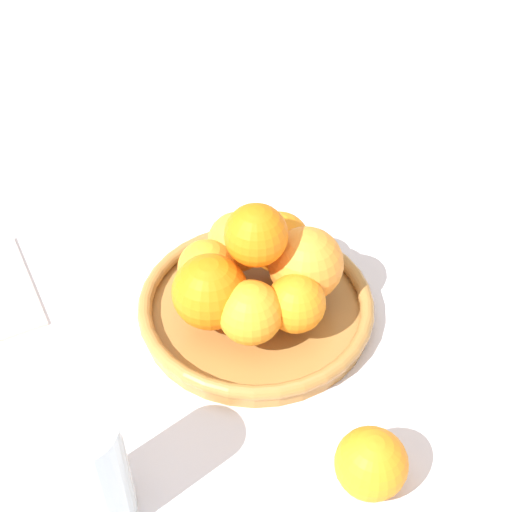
# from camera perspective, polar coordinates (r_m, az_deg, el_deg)

# --- Properties ---
(ground_plane) EXTENTS (4.00, 4.00, 0.00)m
(ground_plane) POSITION_cam_1_polar(r_m,az_deg,el_deg) (0.82, 0.00, -4.71)
(ground_plane) COLOR silver
(fruit_bowl) EXTENTS (0.27, 0.27, 0.03)m
(fruit_bowl) POSITION_cam_1_polar(r_m,az_deg,el_deg) (0.81, 0.00, -4.03)
(fruit_bowl) COLOR #A57238
(fruit_bowl) RESTS_ON ground_plane
(orange_pile) EXTENTS (0.18, 0.19, 0.13)m
(orange_pile) POSITION_cam_1_polar(r_m,az_deg,el_deg) (0.77, 0.04, -1.07)
(orange_pile) COLOR orange
(orange_pile) RESTS_ON fruit_bowl
(stray_orange) EXTENTS (0.07, 0.07, 0.07)m
(stray_orange) POSITION_cam_1_polar(r_m,az_deg,el_deg) (0.68, 9.20, -16.07)
(stray_orange) COLOR orange
(stray_orange) RESTS_ON ground_plane
(drinking_glass) EXTENTS (0.07, 0.07, 0.13)m
(drinking_glass) POSITION_cam_1_polar(r_m,az_deg,el_deg) (0.64, -13.16, -16.50)
(drinking_glass) COLOR silver
(drinking_glass) RESTS_ON ground_plane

